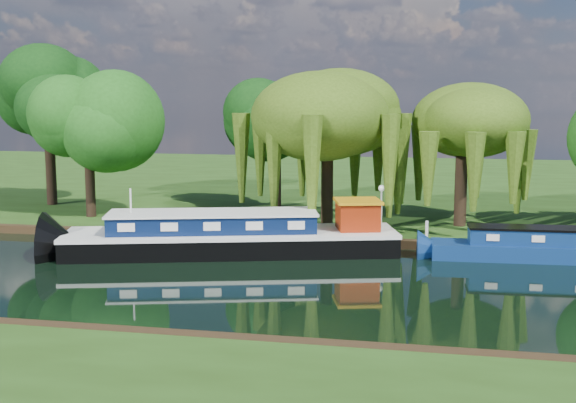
# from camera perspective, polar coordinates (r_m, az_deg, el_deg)

# --- Properties ---
(ground) EXTENTS (120.00, 120.00, 0.00)m
(ground) POSITION_cam_1_polar(r_m,az_deg,el_deg) (30.21, 4.98, -6.73)
(ground) COLOR black
(far_bank) EXTENTS (120.00, 52.00, 0.45)m
(far_bank) POSITION_cam_1_polar(r_m,az_deg,el_deg) (63.55, 8.37, 1.34)
(far_bank) COLOR #213F11
(far_bank) RESTS_ON ground
(dutch_barge) EXTENTS (16.91, 7.99, 3.49)m
(dutch_barge) POSITION_cam_1_polar(r_m,az_deg,el_deg) (36.28, -4.28, -2.78)
(dutch_barge) COLOR black
(dutch_barge) RESTS_ON ground
(narrowboat) EXTENTS (11.95, 2.54, 1.73)m
(narrowboat) POSITION_cam_1_polar(r_m,az_deg,el_deg) (37.00, 20.50, -3.46)
(narrowboat) COLOR navy
(narrowboat) RESTS_ON ground
(red_dinghy) EXTENTS (2.86, 2.13, 0.57)m
(red_dinghy) POSITION_cam_1_polar(r_m,az_deg,el_deg) (39.61, -11.08, -3.24)
(red_dinghy) COLOR maroon
(red_dinghy) RESTS_ON ground
(willow_left) EXTENTS (7.06, 7.06, 8.46)m
(willow_left) POSITION_cam_1_polar(r_m,az_deg,el_deg) (41.53, 3.15, 6.60)
(willow_left) COLOR black
(willow_left) RESTS_ON far_bank
(willow_right) EXTENTS (6.01, 6.01, 7.32)m
(willow_right) POSITION_cam_1_polar(r_m,az_deg,el_deg) (42.19, 13.64, 5.30)
(willow_right) COLOR black
(willow_right) RESTS_ON far_bank
(tree_far_left) EXTENTS (5.37, 5.37, 8.66)m
(tree_far_left) POSITION_cam_1_polar(r_m,az_deg,el_deg) (45.83, -15.55, 6.19)
(tree_far_left) COLOR black
(tree_far_left) RESTS_ON far_bank
(tree_far_back) EXTENTS (5.82, 5.82, 9.79)m
(tree_far_back) POSITION_cam_1_polar(r_m,az_deg,el_deg) (51.89, -18.46, 7.26)
(tree_far_back) COLOR black
(tree_far_back) RESTS_ON far_bank
(tree_far_mid) EXTENTS (4.78, 4.78, 7.82)m
(tree_far_mid) POSITION_cam_1_polar(r_m,az_deg,el_deg) (48.24, -0.88, 5.95)
(tree_far_mid) COLOR black
(tree_far_mid) RESTS_ON far_bank
(lamppost) EXTENTS (0.36, 0.36, 2.56)m
(lamppost) POSITION_cam_1_polar(r_m,az_deg,el_deg) (39.97, 7.40, 0.46)
(lamppost) COLOR silver
(lamppost) RESTS_ON far_bank
(mooring_posts) EXTENTS (19.16, 0.16, 1.00)m
(mooring_posts) POSITION_cam_1_polar(r_m,az_deg,el_deg) (38.22, 5.65, -2.10)
(mooring_posts) COLOR silver
(mooring_posts) RESTS_ON far_bank
(reeds_near) EXTENTS (33.70, 1.50, 1.10)m
(reeds_near) POSITION_cam_1_polar(r_m,az_deg,el_deg) (22.95, 20.42, -10.70)
(reeds_near) COLOR #265516
(reeds_near) RESTS_ON ground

